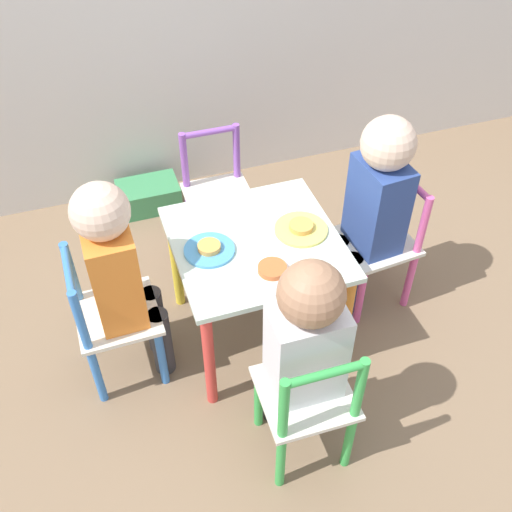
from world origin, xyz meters
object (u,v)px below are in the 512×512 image
Objects in this scene: kids_table at (256,257)px; storage_bin at (149,196)px; chair_purple at (218,197)px; child_front at (304,342)px; plate_right at (301,229)px; child_left at (119,268)px; chair_blue at (111,320)px; chair_green at (308,403)px; plate_left at (209,249)px; plate_front at (272,271)px; child_right at (375,199)px; chair_pink at (380,244)px.

storage_bin is at bearing 104.88° from kids_table.
child_front is (-0.02, -0.93, 0.21)m from chair_purple.
child_left is at bearing -179.47° from plate_right.
chair_green is at bearing -136.03° from chair_blue.
plate_left is (-0.15, 0.00, 0.08)m from kids_table.
plate_front is at bearing -77.31° from storage_bin.
child_right reaches higher than chair_green.
chair_green is 0.67× the size of child_left.
chair_pink is at bearing -135.10° from child_front.
chair_pink is 0.99m from chair_blue.
plate_left is (-0.65, -0.04, 0.20)m from chair_pink.
plate_right is at bearing -87.28° from child_right.
child_front is 0.47m from plate_right.
chair_green is 1.00× the size of chair_pink.
chair_purple is at bearing 89.31° from kids_table.
chair_pink reaches higher than plate_right.
chair_blue is 0.66× the size of child_right.
child_front reaches higher than plate_right.
chair_blue is at bearing -178.95° from plate_left.
chair_green is at bearing -80.93° from storage_bin.
child_left is at bearing -178.89° from plate_left.
storage_bin is at bearing 123.72° from chair_purple.
plate_front is 0.22m from plate_right.
storage_bin is (-0.22, 1.29, -0.40)m from child_front.
child_right is at bearing 5.01° from kids_table.
child_right is (0.93, 0.04, 0.23)m from chair_blue.
child_left is 2.88× the size of storage_bin.
chair_green reaches higher than plate_right.
child_right reaches higher than child_left.
child_front is at bearing -136.01° from child_left.
chair_pink is (0.51, 0.54, 0.00)m from chair_green.
kids_table is 1.01× the size of chair_purple.
child_right reaches higher than chair_blue.
storage_bin is (-0.22, 1.35, -0.20)m from chair_green.
chair_pink is at bearing -42.15° from chair_purple.
plate_right is 0.31m from plate_left.
child_front reaches higher than plate_left.
plate_left is at bearing 180.00° from kids_table.
child_front is at bearing -80.46° from storage_bin.
chair_green is 0.40m from plate_front.
plate_right is at bearing -0.00° from plate_left.
chair_blue reaches higher than kids_table.
chair_purple is 2.66× the size of plate_front.
child_front reaches higher than kids_table.
plate_front is at bearing -90.73° from child_front.
child_right reaches higher than plate_right.
chair_pink reaches higher than plate_left.
plate_front is at bearing -135.00° from plate_right.
child_right is (-0.06, -0.01, 0.23)m from chair_pink.
chair_green reaches higher than plate_left.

